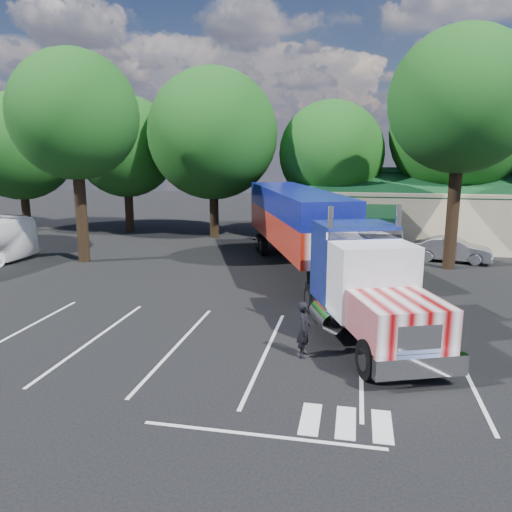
% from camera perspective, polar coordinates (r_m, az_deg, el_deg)
% --- Properties ---
extents(ground, '(120.00, 120.00, 0.00)m').
position_cam_1_polar(ground, '(23.56, -3.96, -4.81)').
color(ground, black).
rests_on(ground, ground).
extents(event_hall, '(24.20, 14.12, 5.55)m').
position_cam_1_polar(event_hall, '(40.55, 22.34, 4.56)').
color(event_hall, beige).
rests_on(event_hall, ground).
extents(tree_row_a, '(9.00, 9.00, 11.68)m').
position_cam_1_polar(tree_row_a, '(47.42, -25.37, 11.26)').
color(tree_row_a, black).
rests_on(tree_row_a, ground).
extents(tree_row_b, '(8.40, 8.40, 11.35)m').
position_cam_1_polar(tree_row_b, '(43.89, -14.64, 12.00)').
color(tree_row_b, black).
rests_on(tree_row_b, ground).
extents(tree_row_c, '(10.00, 10.00, 13.05)m').
position_cam_1_polar(tree_row_c, '(39.54, -4.96, 13.70)').
color(tree_row_c, black).
rests_on(tree_row_c, ground).
extents(tree_row_d, '(8.00, 8.00, 10.60)m').
position_cam_1_polar(tree_row_d, '(39.30, 8.60, 11.51)').
color(tree_row_d, black).
rests_on(tree_row_d, ground).
extents(tree_row_e, '(9.60, 9.60, 12.90)m').
position_cam_1_polar(tree_row_e, '(40.37, 21.90, 12.94)').
color(tree_row_e, black).
rests_on(tree_row_e, ground).
extents(tree_near_left, '(7.60, 7.60, 12.65)m').
position_cam_1_polar(tree_near_left, '(32.36, -20.06, 14.83)').
color(tree_near_left, black).
rests_on(tree_near_left, ground).
extents(tree_near_right, '(8.00, 8.00, 13.50)m').
position_cam_1_polar(tree_near_right, '(30.85, 22.47, 16.05)').
color(tree_near_right, black).
rests_on(tree_near_right, ground).
extents(semi_truck, '(10.70, 22.61, 4.84)m').
position_cam_1_polar(semi_truck, '(26.12, 6.01, 2.97)').
color(semi_truck, black).
rests_on(semi_truck, ground).
extents(woman, '(0.50, 0.72, 1.89)m').
position_cam_1_polar(woman, '(16.85, 5.52, -8.34)').
color(woman, black).
rests_on(woman, ground).
extents(bicycle, '(1.14, 1.96, 0.98)m').
position_cam_1_polar(bicycle, '(23.68, 6.08, -3.53)').
color(bicycle, black).
rests_on(bicycle, ground).
extents(silver_sedan, '(4.89, 2.48, 1.54)m').
position_cam_1_polar(silver_sedan, '(33.33, 21.50, 0.70)').
color(silver_sedan, '#979A9E').
rests_on(silver_sedan, ground).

